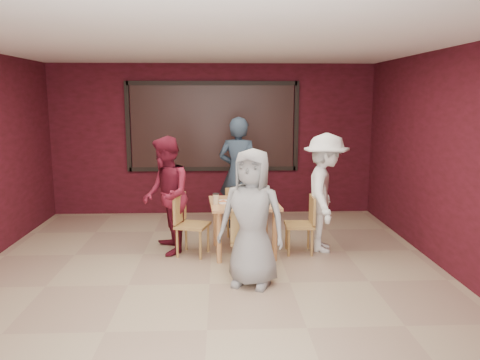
{
  "coord_description": "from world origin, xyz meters",
  "views": [
    {
      "loc": [
        0.14,
        -5.26,
        2.19
      ],
      "look_at": [
        0.41,
        1.12,
        1.05
      ],
      "focal_mm": 35.0,
      "sensor_mm": 36.0,
      "label": 1
    }
  ],
  "objects_px": {
    "diner_right": "(325,193)",
    "chair_left": "(188,221)",
    "diner_left": "(166,195)",
    "chair_right": "(304,221)",
    "diner_back": "(238,173)",
    "diner_front": "(252,218)",
    "dining_table": "(244,208)",
    "chair_back": "(239,211)",
    "chair_front": "(247,237)"
  },
  "relations": [
    {
      "from": "diner_front",
      "to": "diner_back",
      "type": "distance_m",
      "value": 2.45
    },
    {
      "from": "diner_right",
      "to": "chair_back",
      "type": "bearing_deg",
      "value": 75.16
    },
    {
      "from": "chair_back",
      "to": "diner_back",
      "type": "bearing_deg",
      "value": 88.31
    },
    {
      "from": "dining_table",
      "to": "chair_right",
      "type": "distance_m",
      "value": 0.88
    },
    {
      "from": "diner_front",
      "to": "diner_right",
      "type": "distance_m",
      "value": 1.66
    },
    {
      "from": "chair_front",
      "to": "chair_right",
      "type": "height_order",
      "value": "chair_front"
    },
    {
      "from": "diner_front",
      "to": "diner_left",
      "type": "xyz_separation_m",
      "value": [
        -1.13,
        1.21,
        0.02
      ]
    },
    {
      "from": "diner_back",
      "to": "diner_front",
      "type": "bearing_deg",
      "value": 109.92
    },
    {
      "from": "dining_table",
      "to": "diner_right",
      "type": "relative_size",
      "value": 0.59
    },
    {
      "from": "chair_front",
      "to": "diner_back",
      "type": "height_order",
      "value": "diner_back"
    },
    {
      "from": "chair_back",
      "to": "chair_left",
      "type": "height_order",
      "value": "chair_left"
    },
    {
      "from": "dining_table",
      "to": "diner_front",
      "type": "distance_m",
      "value": 1.15
    },
    {
      "from": "diner_left",
      "to": "chair_right",
      "type": "bearing_deg",
      "value": 73.51
    },
    {
      "from": "dining_table",
      "to": "chair_back",
      "type": "height_order",
      "value": "dining_table"
    },
    {
      "from": "chair_left",
      "to": "diner_right",
      "type": "relative_size",
      "value": 0.51
    },
    {
      "from": "dining_table",
      "to": "chair_left",
      "type": "relative_size",
      "value": 1.17
    },
    {
      "from": "chair_back",
      "to": "diner_left",
      "type": "distance_m",
      "value": 1.28
    },
    {
      "from": "chair_left",
      "to": "diner_back",
      "type": "relative_size",
      "value": 0.46
    },
    {
      "from": "chair_right",
      "to": "diner_right",
      "type": "xyz_separation_m",
      "value": [
        0.31,
        0.11,
        0.38
      ]
    },
    {
      "from": "chair_front",
      "to": "chair_left",
      "type": "xyz_separation_m",
      "value": [
        -0.79,
        0.77,
        0.01
      ]
    },
    {
      "from": "chair_left",
      "to": "diner_left",
      "type": "distance_m",
      "value": 0.47
    },
    {
      "from": "diner_right",
      "to": "chair_left",
      "type": "bearing_deg",
      "value": 105.19
    },
    {
      "from": "diner_left",
      "to": "diner_right",
      "type": "distance_m",
      "value": 2.25
    },
    {
      "from": "chair_back",
      "to": "chair_left",
      "type": "relative_size",
      "value": 0.92
    },
    {
      "from": "dining_table",
      "to": "diner_back",
      "type": "bearing_deg",
      "value": 90.98
    },
    {
      "from": "chair_back",
      "to": "chair_right",
      "type": "distance_m",
      "value": 1.15
    },
    {
      "from": "chair_left",
      "to": "diner_front",
      "type": "bearing_deg",
      "value": -53.34
    },
    {
      "from": "chair_front",
      "to": "chair_back",
      "type": "distance_m",
      "value": 1.49
    },
    {
      "from": "chair_front",
      "to": "diner_front",
      "type": "bearing_deg",
      "value": -83.22
    },
    {
      "from": "chair_left",
      "to": "diner_back",
      "type": "height_order",
      "value": "diner_back"
    },
    {
      "from": "dining_table",
      "to": "chair_left",
      "type": "xyz_separation_m",
      "value": [
        -0.79,
        -0.03,
        -0.17
      ]
    },
    {
      "from": "chair_left",
      "to": "chair_back",
      "type": "bearing_deg",
      "value": 43.96
    },
    {
      "from": "diner_back",
      "to": "diner_right",
      "type": "distance_m",
      "value": 1.71
    },
    {
      "from": "diner_front",
      "to": "diner_left",
      "type": "height_order",
      "value": "diner_left"
    },
    {
      "from": "chair_back",
      "to": "diner_front",
      "type": "bearing_deg",
      "value": -87.49
    },
    {
      "from": "chair_front",
      "to": "diner_right",
      "type": "distance_m",
      "value": 1.51
    },
    {
      "from": "chair_left",
      "to": "diner_back",
      "type": "xyz_separation_m",
      "value": [
        0.76,
        1.34,
        0.45
      ]
    },
    {
      "from": "chair_right",
      "to": "diner_front",
      "type": "distance_m",
      "value": 1.42
    },
    {
      "from": "chair_front",
      "to": "dining_table",
      "type": "bearing_deg",
      "value": 89.94
    },
    {
      "from": "chair_back",
      "to": "diner_back",
      "type": "height_order",
      "value": "diner_back"
    },
    {
      "from": "diner_right",
      "to": "chair_right",
      "type": "bearing_deg",
      "value": 120.86
    },
    {
      "from": "dining_table",
      "to": "diner_front",
      "type": "xyz_separation_m",
      "value": [
        0.04,
        -1.14,
        0.16
      ]
    },
    {
      "from": "chair_back",
      "to": "diner_left",
      "type": "xyz_separation_m",
      "value": [
        -1.05,
        -0.62,
        0.38
      ]
    },
    {
      "from": "diner_left",
      "to": "dining_table",
      "type": "bearing_deg",
      "value": 72.88
    },
    {
      "from": "chair_front",
      "to": "diner_right",
      "type": "relative_size",
      "value": 0.49
    },
    {
      "from": "chair_front",
      "to": "diner_right",
      "type": "xyz_separation_m",
      "value": [
        1.17,
        0.88,
        0.37
      ]
    },
    {
      "from": "dining_table",
      "to": "chair_back",
      "type": "bearing_deg",
      "value": 93.39
    },
    {
      "from": "chair_front",
      "to": "diner_right",
      "type": "bearing_deg",
      "value": 36.99
    },
    {
      "from": "diner_right",
      "to": "diner_back",
      "type": "bearing_deg",
      "value": 56.01
    },
    {
      "from": "diner_front",
      "to": "diner_right",
      "type": "bearing_deg",
      "value": 68.14
    }
  ]
}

